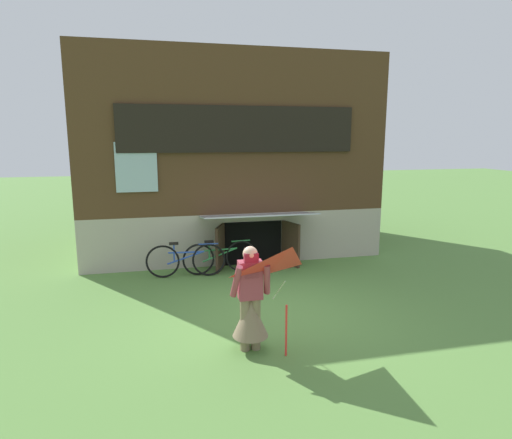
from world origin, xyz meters
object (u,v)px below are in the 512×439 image
object	(u,v)px
person	(250,307)
kite	(292,277)
bicycle_green	(220,257)
bicycle_blue	(186,260)

from	to	relation	value
person	kite	world-z (taller)	person
bicycle_green	person	bearing A→B (deg)	-96.58
kite	bicycle_green	distance (m)	4.35
person	bicycle_blue	size ratio (longest dim) A/B	0.89
kite	person	bearing A→B (deg)	129.36
bicycle_green	bicycle_blue	world-z (taller)	bicycle_blue
person	kite	xyz separation A→B (m)	(0.44, -0.54, 0.59)
bicycle_green	bicycle_blue	bearing A→B (deg)	-177.44
kite	bicycle_green	world-z (taller)	kite
person	bicycle_green	bearing A→B (deg)	100.46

